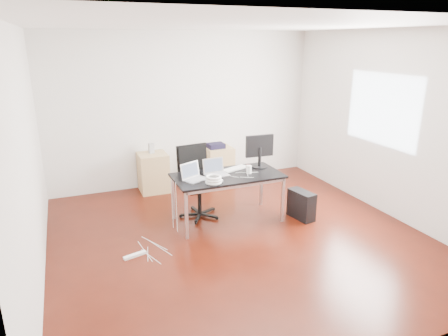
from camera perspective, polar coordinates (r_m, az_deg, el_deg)
name	(u,v)px	position (r m, az deg, el deg)	size (l,w,h in m)	color
room_shell	(242,139)	(5.19, 2.65, 4.15)	(5.00, 5.00, 5.00)	#350D06
desk	(228,178)	(5.91, 0.51, -1.47)	(1.60, 0.80, 0.73)	black
office_chair	(197,178)	(6.15, -3.91, -1.44)	(0.53, 0.55, 1.08)	black
filing_cabinet_left	(153,172)	(7.31, -10.06, -0.63)	(0.50, 0.50, 0.70)	tan
filing_cabinet_right	(218,165)	(7.65, -0.83, 0.48)	(0.50, 0.50, 0.70)	tan
pc_tower	(301,205)	(6.26, 10.98, -5.18)	(0.20, 0.45, 0.44)	black
wastebasket	(189,178)	(7.55, -5.01, -1.50)	(0.24, 0.24, 0.28)	black
power_strip	(135,255)	(5.32, -12.61, -12.06)	(0.30, 0.06, 0.04)	white
laptop_left	(194,176)	(5.70, -4.36, -1.11)	(0.40, 0.37, 0.23)	silver
laptop_right	(216,171)	(5.88, -1.20, -0.45)	(0.35, 0.28, 0.23)	silver
monitor	(259,149)	(6.21, 5.09, 2.67)	(0.45, 0.26, 0.51)	black
keyboard	(235,169)	(6.14, 1.54, -0.09)	(0.44, 0.14, 0.02)	white
cup_white	(249,169)	(5.96, 3.57, -0.20)	(0.08, 0.08, 0.12)	white
cup_brown	(248,168)	(6.05, 3.52, -0.03)	(0.08, 0.08, 0.10)	#5A261F
cable_coil	(214,180)	(5.54, -1.51, -1.66)	(0.24, 0.24, 0.11)	white
power_adapter	(220,181)	(5.61, -0.60, -1.81)	(0.07, 0.07, 0.03)	white
speaker	(151,148)	(7.23, -10.35, 2.79)	(0.09, 0.08, 0.18)	#9E9E9E
navy_garment	(216,146)	(7.47, -1.16, 3.20)	(0.30, 0.24, 0.09)	black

